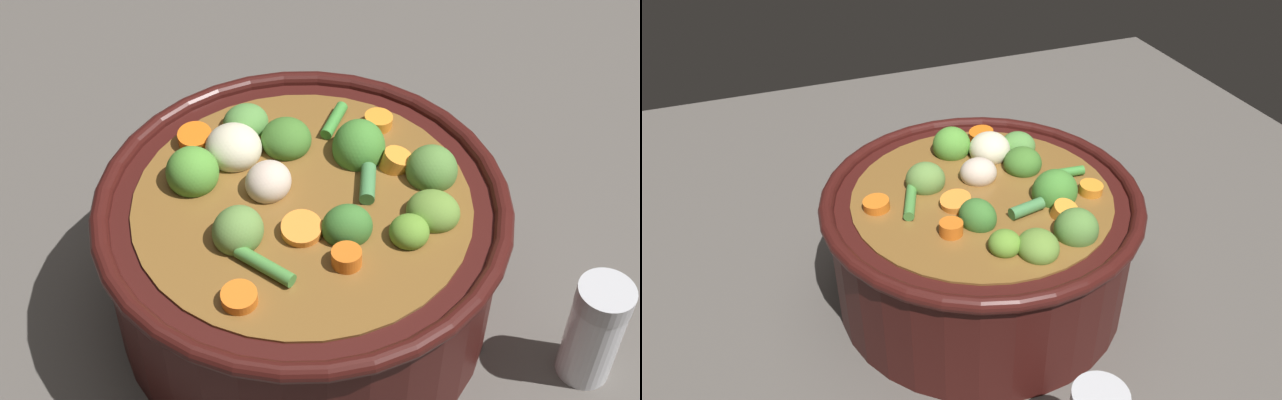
% 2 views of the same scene
% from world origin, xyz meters
% --- Properties ---
extents(ground_plane, '(1.10, 1.10, 0.00)m').
position_xyz_m(ground_plane, '(0.00, 0.00, 0.00)').
color(ground_plane, '#514C47').
extents(cooking_pot, '(0.30, 0.30, 0.14)m').
position_xyz_m(cooking_pot, '(0.00, -0.00, 0.07)').
color(cooking_pot, '#38110F').
rests_on(cooking_pot, ground_plane).
extents(salt_shaker, '(0.04, 0.04, 0.09)m').
position_xyz_m(salt_shaker, '(-0.21, -0.00, 0.05)').
color(salt_shaker, silver).
rests_on(salt_shaker, ground_plane).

